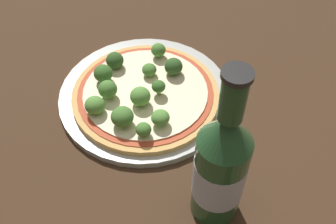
# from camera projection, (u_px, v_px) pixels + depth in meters

# --- Properties ---
(ground_plane) EXTENTS (3.00, 3.00, 0.00)m
(ground_plane) POSITION_uv_depth(u_px,v_px,m) (151.00, 94.00, 0.68)
(ground_plane) COLOR #3D2819
(plate) EXTENTS (0.29, 0.29, 0.01)m
(plate) POSITION_uv_depth(u_px,v_px,m) (145.00, 95.00, 0.67)
(plate) COLOR #B2B7B2
(plate) RESTS_ON ground_plane
(pizza) EXTENTS (0.25, 0.25, 0.01)m
(pizza) POSITION_uv_depth(u_px,v_px,m) (143.00, 93.00, 0.66)
(pizza) COLOR tan
(pizza) RESTS_ON plate
(broccoli_floret_0) EXTENTS (0.03, 0.03, 0.03)m
(broccoli_floret_0) POSITION_uv_depth(u_px,v_px,m) (140.00, 96.00, 0.62)
(broccoli_floret_0) COLOR #89A866
(broccoli_floret_0) RESTS_ON pizza
(broccoli_floret_1) EXTENTS (0.03, 0.03, 0.03)m
(broccoli_floret_1) POSITION_uv_depth(u_px,v_px,m) (103.00, 73.00, 0.66)
(broccoli_floret_1) COLOR #89A866
(broccoli_floret_1) RESTS_ON pizza
(broccoli_floret_2) EXTENTS (0.03, 0.03, 0.03)m
(broccoli_floret_2) POSITION_uv_depth(u_px,v_px,m) (158.00, 50.00, 0.70)
(broccoli_floret_2) COLOR #89A866
(broccoli_floret_2) RESTS_ON pizza
(broccoli_floret_3) EXTENTS (0.03, 0.03, 0.03)m
(broccoli_floret_3) POSITION_uv_depth(u_px,v_px,m) (122.00, 117.00, 0.59)
(broccoli_floret_3) COLOR #89A866
(broccoli_floret_3) RESTS_ON pizza
(broccoli_floret_4) EXTENTS (0.03, 0.03, 0.03)m
(broccoli_floret_4) POSITION_uv_depth(u_px,v_px,m) (95.00, 105.00, 0.61)
(broccoli_floret_4) COLOR #89A866
(broccoli_floret_4) RESTS_ON pizza
(broccoli_floret_5) EXTENTS (0.03, 0.03, 0.03)m
(broccoli_floret_5) POSITION_uv_depth(u_px,v_px,m) (115.00, 60.00, 0.68)
(broccoli_floret_5) COLOR #89A866
(broccoli_floret_5) RESTS_ON pizza
(broccoli_floret_6) EXTENTS (0.02, 0.02, 0.03)m
(broccoli_floret_6) POSITION_uv_depth(u_px,v_px,m) (159.00, 87.00, 0.64)
(broccoli_floret_6) COLOR #89A866
(broccoli_floret_6) RESTS_ON pizza
(broccoli_floret_7) EXTENTS (0.02, 0.02, 0.02)m
(broccoli_floret_7) POSITION_uv_depth(u_px,v_px,m) (149.00, 70.00, 0.67)
(broccoli_floret_7) COLOR #89A866
(broccoli_floret_7) RESTS_ON pizza
(broccoli_floret_8) EXTENTS (0.03, 0.03, 0.03)m
(broccoli_floret_8) POSITION_uv_depth(u_px,v_px,m) (160.00, 118.00, 0.60)
(broccoli_floret_8) COLOR #89A866
(broccoli_floret_8) RESTS_ON pizza
(broccoli_floret_9) EXTENTS (0.03, 0.03, 0.03)m
(broccoli_floret_9) POSITION_uv_depth(u_px,v_px,m) (174.00, 66.00, 0.67)
(broccoli_floret_9) COLOR #89A866
(broccoli_floret_9) RESTS_ON pizza
(broccoli_floret_10) EXTENTS (0.02, 0.02, 0.02)m
(broccoli_floret_10) POSITION_uv_depth(u_px,v_px,m) (143.00, 130.00, 0.58)
(broccoli_floret_10) COLOR #89A866
(broccoli_floret_10) RESTS_ON pizza
(broccoli_floret_11) EXTENTS (0.03, 0.03, 0.03)m
(broccoli_floret_11) POSITION_uv_depth(u_px,v_px,m) (108.00, 89.00, 0.63)
(broccoli_floret_11) COLOR #89A866
(broccoli_floret_11) RESTS_ON pizza
(beer_bottle) EXTENTS (0.07, 0.07, 0.25)m
(beer_bottle) POSITION_uv_depth(u_px,v_px,m) (220.00, 168.00, 0.47)
(beer_bottle) COLOR #234C28
(beer_bottle) RESTS_ON ground_plane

